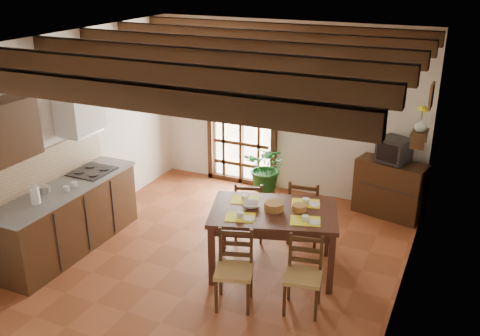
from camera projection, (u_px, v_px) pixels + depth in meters
The scene contains 25 objects.
ground_plane at pixel (221, 258), 7.03m from camera, with size 5.00×5.00×0.00m, color brown.
room_shell at pixel (218, 126), 6.36m from camera, with size 4.52×5.02×2.81m.
ceiling_beams at pixel (217, 52), 6.04m from camera, with size 4.50×4.34×0.20m.
french_door at pixel (242, 118), 8.97m from camera, with size 1.26×0.11×2.32m.
kitchen_counter at pixel (68, 217), 7.10m from camera, with size 0.64×2.25×1.38m.
upper_cabinet at pixel (3, 132), 6.04m from camera, with size 0.35×0.80×0.70m, color #362011.
range_hood at pixel (80, 114), 7.14m from camera, with size 0.38×0.60×0.54m.
counter_items at pixel (69, 181), 7.00m from camera, with size 0.50×1.43×0.25m.
dining_table at pixel (274, 218), 6.52m from camera, with size 1.75×1.39×0.83m.
chair_near_left at pixel (234, 283), 6.00m from camera, with size 0.51×0.50×0.89m.
chair_near_right at pixel (302, 288), 5.92m from camera, with size 0.46×0.45×0.87m.
chair_far_left at pixel (249, 220), 7.45m from camera, with size 0.50×0.49×0.88m.
chair_far_right at pixel (304, 222), 7.35m from camera, with size 0.48×0.46×0.93m.
table_setting at pixel (274, 202), 6.44m from camera, with size 1.11×0.74×0.10m.
table_bowl at pixel (252, 205), 6.55m from camera, with size 0.22×0.22×0.05m, color white.
sideboard at pixel (390, 189), 8.07m from camera, with size 1.01×0.45×0.86m, color #362011.
crt_tv at pixel (394, 150), 7.84m from camera, with size 0.53×0.52×0.36m.
fuse_box at pixel (384, 98), 7.90m from camera, with size 0.25×0.03×0.32m, color white.
plant_pot at pixel (267, 194), 8.67m from camera, with size 0.33×0.33×0.20m, color maroon.
potted_plant at pixel (267, 167), 8.50m from camera, with size 1.81×1.55×2.02m, color #144C19.
wall_shelf at pixel (419, 135), 7.00m from camera, with size 0.20×0.42×0.20m.
shelf_vase at pixel (421, 125), 6.95m from camera, with size 0.15×0.15×0.15m, color #B2BFB2.
shelf_flowers at pixel (423, 110), 6.87m from camera, with size 0.14×0.14×0.36m.
framed_picture at pixel (431, 96), 6.77m from camera, with size 0.03×0.32×0.32m.
pendant_lamp at pixel (280, 108), 6.10m from camera, with size 0.36×0.36×0.84m.
Camera 1 is at (2.76, -5.44, 3.69)m, focal length 40.00 mm.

